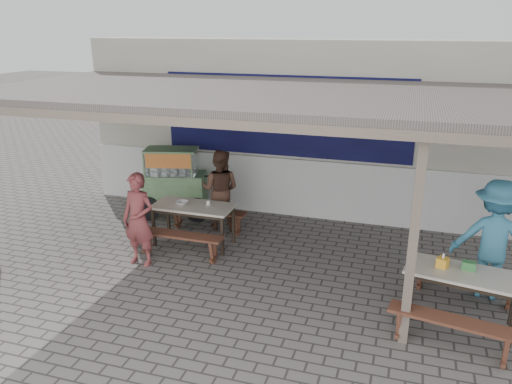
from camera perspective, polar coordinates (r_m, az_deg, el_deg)
The scene contains 17 objects.
ground at distance 7.86m, azimuth -1.00°, elevation -10.06°, with size 60.00×60.00×0.00m, color #5E5955.
back_wall at distance 10.56m, azimuth 5.12°, elevation 7.32°, with size 9.00×1.28×3.50m.
warung_roof at distance 7.82m, azimuth 1.11°, elevation 10.85°, with size 9.00×4.21×2.81m.
table_left at distance 8.88m, azimuth -7.19°, elevation -1.98°, with size 1.42×0.68×0.75m.
bench_left_street at distance 8.51m, azimuth -8.75°, elevation -5.42°, with size 1.52×0.28×0.45m.
bench_left_wall at distance 9.51m, azimuth -5.63°, elevation -2.65°, with size 1.52×0.28×0.45m.
table_right at distance 7.05m, azimuth 22.49°, elevation -9.00°, with size 1.49×0.90×0.75m.
bench_right_street at distance 6.59m, azimuth 21.47°, elevation -14.20°, with size 1.52×0.54×0.45m.
bench_right_wall at distance 7.83m, azimuth 22.73°, elevation -8.95°, with size 1.52×0.54×0.45m.
vendor_cart at distance 10.28m, azimuth -9.37°, elevation 1.38°, with size 1.68×0.99×1.42m.
patron_street_side at distance 8.29m, azimuth -13.28°, elevation -3.09°, with size 0.57×0.37×1.55m, color brown.
patron_wall_side at distance 9.54m, azimuth -4.12°, elevation 0.27°, with size 0.76×0.59×1.56m, color #4E3226.
patron_right_table at distance 7.86m, azimuth 25.54°, elevation -4.92°, with size 1.13×0.65×1.76m, color teal.
tissue_box at distance 7.02m, azimuth 20.55°, elevation -7.56°, with size 0.13×0.13×0.13m, color #FAAD29.
donation_box at distance 7.08m, azimuth 23.15°, elevation -7.75°, with size 0.17×0.11×0.11m, color #387F3F.
condiment_jar at distance 8.84m, azimuth -5.47°, elevation -1.21°, with size 0.07×0.07×0.08m, color silver.
condiment_bowl at distance 8.92m, azimuth -8.46°, elevation -1.22°, with size 0.21×0.21×0.05m, color white.
Camera 1 is at (2.19, -6.54, 3.77)m, focal length 35.00 mm.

